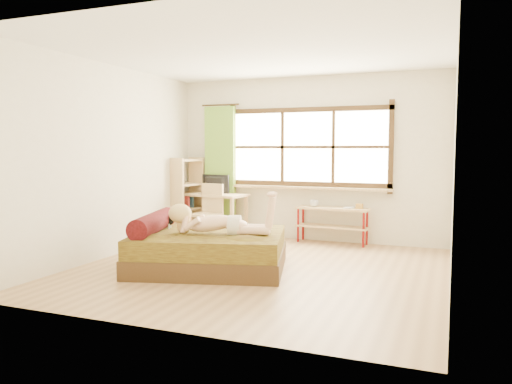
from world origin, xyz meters
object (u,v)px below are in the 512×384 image
at_px(kitten, 164,220).
at_px(chair, 209,209).
at_px(woman, 218,212).
at_px(desk, 213,199).
at_px(bed, 206,249).
at_px(bookshelf, 187,196).
at_px(pipe_shelf, 333,217).

relative_size(kitten, chair, 0.30).
bearing_deg(woman, desk, 102.95).
height_order(kitten, desk, desk).
bearing_deg(chair, bed, -54.64).
height_order(bed, woman, woman).
bearing_deg(bookshelf, pipe_shelf, 15.10).
bearing_deg(woman, bookshelf, 112.65).
bearing_deg(bookshelf, chair, -15.61).
bearing_deg(chair, desk, 117.01).
distance_m(woman, pipe_shelf, 2.49).
bearing_deg(kitten, woman, -24.98).
bearing_deg(bookshelf, desk, 20.25).
xyz_separation_m(bed, kitten, (-0.68, 0.11, 0.32)).
height_order(woman, bookshelf, bookshelf).
bearing_deg(bed, pipe_shelf, 48.42).
distance_m(woman, chair, 2.10).
distance_m(woman, bookshelf, 2.66).
bearing_deg(woman, kitten, 155.02).
bearing_deg(kitten, chair, 80.98).
height_order(pipe_shelf, bookshelf, bookshelf).
bearing_deg(bookshelf, bed, -44.45).
xyz_separation_m(desk, pipe_shelf, (2.09, 0.12, -0.22)).
bearing_deg(desk, chair, -62.99).
bearing_deg(pipe_shelf, desk, -172.92).
distance_m(chair, pipe_shelf, 2.04).
height_order(desk, bookshelf, bookshelf).
xyz_separation_m(kitten, pipe_shelf, (1.79, 2.14, -0.15)).
distance_m(bed, bookshelf, 2.55).
xyz_separation_m(bed, woman, (0.19, -0.04, 0.49)).
bearing_deg(pipe_shelf, chair, -162.41).
bearing_deg(chair, kitten, -74.21).
bearing_deg(bed, kitten, 155.38).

